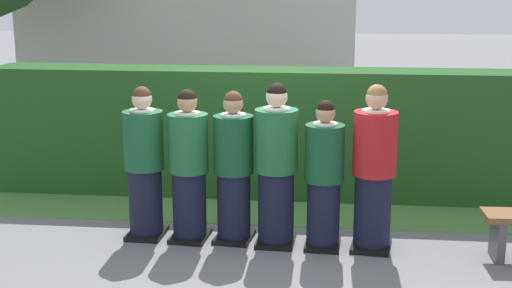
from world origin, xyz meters
TOP-DOWN VIEW (x-y plane):
  - ground_plane at (0.00, 0.00)m, footprint 60.00×60.00m
  - student_front_row_0 at (-1.18, 0.05)m, footprint 0.42×0.48m
  - student_front_row_1 at (-0.70, 0.02)m, footprint 0.42×0.52m
  - student_front_row_2 at (-0.24, 0.04)m, footprint 0.42×0.50m
  - student_front_row_3 at (0.21, -0.02)m, footprint 0.44×0.53m
  - student_front_row_4 at (0.70, -0.07)m, footprint 0.40×0.46m
  - student_in_red_blazer at (1.19, -0.05)m, footprint 0.45×0.53m
  - hedge at (0.00, 1.74)m, footprint 7.03×0.70m
  - lawn_strip at (0.00, 0.94)m, footprint 7.03×0.90m

SIDE VIEW (x-z plane):
  - ground_plane at x=0.00m, z-range 0.00..0.00m
  - lawn_strip at x=0.00m, z-range 0.00..0.01m
  - student_front_row_4 at x=0.70m, z-range -0.04..1.49m
  - student_front_row_2 at x=-0.24m, z-range -0.04..1.55m
  - student_front_row_1 at x=-0.70m, z-range -0.04..1.56m
  - student_front_row_0 at x=-1.18m, z-range -0.04..1.58m
  - hedge at x=0.00m, z-range 0.00..1.60m
  - student_front_row_3 at x=0.21m, z-range -0.04..1.64m
  - student_in_red_blazer at x=1.19m, z-range -0.04..1.65m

